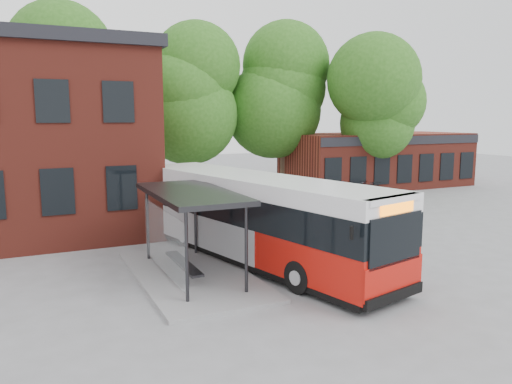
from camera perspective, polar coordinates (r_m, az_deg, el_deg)
name	(u,v)px	position (r m, az deg, el deg)	size (l,w,h in m)	color
ground	(296,254)	(19.42, 4.63, -7.04)	(100.00, 100.00, 0.00)	slate
shop_row	(377,160)	(38.93, 13.69, 3.59)	(14.00, 6.20, 4.00)	maroon
bus_shelter	(192,234)	(16.41, -7.36, -4.78)	(3.60, 7.00, 2.90)	#27272A
bike_rail	(345,196)	(32.54, 10.11, -0.45)	(5.20, 0.10, 0.38)	#27272A
tree_0	(80,112)	(32.39, -19.46, 8.59)	(7.92, 7.92, 11.00)	#255617
tree_1	(187,117)	(34.79, -7.94, 8.47)	(7.92, 7.92, 10.40)	#255617
tree_2	(284,113)	(36.58, 3.19, 9.01)	(7.92, 7.92, 11.00)	#255617
tree_3	(374,125)	(35.99, 13.34, 7.43)	(7.04, 7.04, 9.28)	#255617
city_bus	(255,219)	(18.12, -0.12, -3.06)	(2.62, 12.30, 3.12)	#B8120B
bicycle_1	(314,193)	(31.11, 6.62, -0.15)	(0.50, 1.76, 1.06)	#104524
bicycle_3	(337,188)	(33.33, 9.23, 0.40)	(0.51, 1.81, 1.09)	navy
bicycle_4	(349,191)	(33.04, 10.56, 0.12)	(0.59, 1.68, 0.88)	#232429
bicycle_5	(366,189)	(33.56, 12.47, 0.28)	(0.47, 1.65, 0.99)	black
bicycle_6	(358,188)	(34.14, 11.61, 0.44)	(0.65, 1.87, 0.98)	#490D07
bicycle_7	(375,189)	(34.14, 13.46, 0.36)	(0.45, 1.59, 0.96)	black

